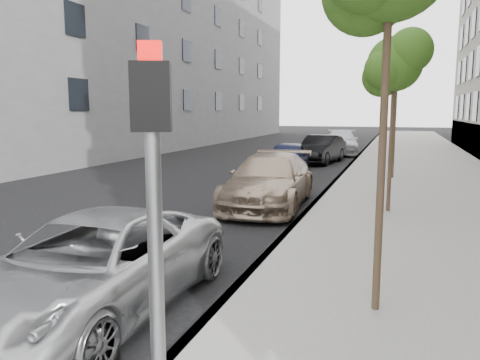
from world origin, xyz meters
The scene contains 11 objects.
ground centered at (0.00, 0.00, 0.00)m, with size 160.00×160.00×0.00m, color black.
sidewalk centered at (4.30, 24.00, 0.07)m, with size 6.40×72.00×0.14m, color gray.
curb centered at (1.18, 24.00, 0.07)m, with size 0.15×72.00×0.14m, color #9E9B93.
tree_mid centered at (3.23, 8.00, 3.91)m, with size 1.71×1.51×4.62m.
tree_far centered at (3.23, 14.50, 4.60)m, with size 1.80×1.60×5.35m.
signal_pole centered at (1.95, -2.10, 2.03)m, with size 0.29×0.26×3.02m.
minivan centered at (-0.46, 0.46, 0.67)m, with size 2.21×4.80×1.33m, color #B0B1B4.
suv centered at (-0.10, 8.23, 0.75)m, with size 2.10×5.17×1.50m, color gray.
sedan_blue centered at (-1.17, 15.19, 0.71)m, with size 1.68×4.18×1.42m, color black.
sedan_black centered at (-0.51, 20.10, 0.73)m, with size 1.55×4.44×1.46m, color black.
sedan_rear centered at (-0.13, 25.53, 0.76)m, with size 2.13×5.23×1.52m, color #B4B8BD.
Camera 1 is at (3.40, -4.67, 2.75)m, focal length 35.00 mm.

